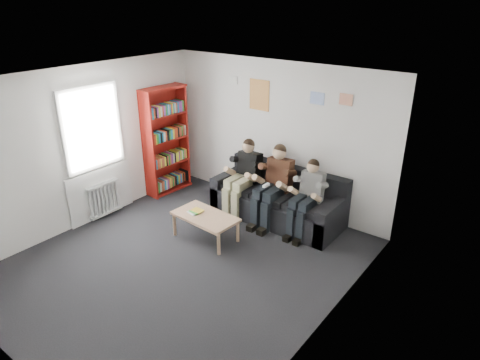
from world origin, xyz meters
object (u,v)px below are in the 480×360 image
at_px(bookshelf, 167,141).
at_px(person_right, 306,198).
at_px(person_left, 242,177).
at_px(coffee_table, 205,218).
at_px(person_middle, 273,186).
at_px(sofa, 278,201).

xyz_separation_m(bookshelf, person_right, (3.07, 0.15, -0.41)).
bearing_deg(person_right, person_left, 172.88).
bearing_deg(person_left, bookshelf, -176.21).
height_order(coffee_table, person_middle, person_middle).
height_order(bookshelf, coffee_table, bookshelf).
xyz_separation_m(bookshelf, person_left, (1.77, 0.14, -0.38)).
distance_m(coffee_table, person_right, 1.67).
bearing_deg(sofa, person_middle, -90.00).
relative_size(coffee_table, person_middle, 0.76).
height_order(sofa, coffee_table, sofa).
bearing_deg(coffee_table, person_right, 43.13).
xyz_separation_m(sofa, coffee_table, (-0.55, -1.33, 0.05)).
relative_size(bookshelf, person_right, 1.65).
relative_size(bookshelf, person_left, 1.55).
height_order(person_middle, person_right, person_middle).
distance_m(coffee_table, person_middle, 1.29).
xyz_separation_m(bookshelf, coffee_table, (1.86, -0.98, -0.68)).
bearing_deg(sofa, coffee_table, -112.61).
xyz_separation_m(sofa, person_middle, (0.00, -0.21, 0.37)).
height_order(person_left, person_right, person_left).
bearing_deg(bookshelf, person_left, 8.66).
xyz_separation_m(coffee_table, person_middle, (0.55, 1.12, 0.32)).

